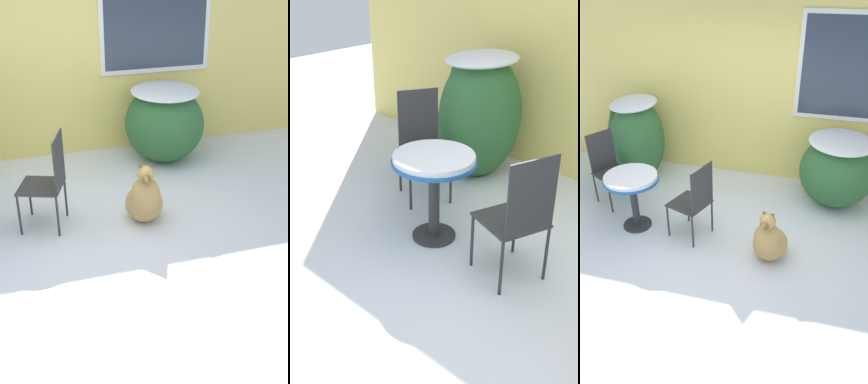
# 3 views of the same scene
# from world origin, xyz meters

# --- Properties ---
(ground_plane) EXTENTS (16.00, 16.00, 0.00)m
(ground_plane) POSITION_xyz_m (0.00, 0.00, 0.00)
(ground_plane) COLOR silver
(shrub_left) EXTENTS (0.76, 0.97, 1.29)m
(shrub_left) POSITION_xyz_m (-1.63, 1.59, 0.68)
(shrub_left) COLOR #2D6033
(shrub_left) RESTS_ON ground_plane
(evergreen_bush) EXTENTS (0.70, 0.70, 1.20)m
(evergreen_bush) POSITION_xyz_m (-2.04, 1.67, 0.60)
(evergreen_bush) COLOR #2D6033
(evergreen_bush) RESTS_ON ground_plane
(patio_table) EXTENTS (0.68, 0.68, 0.76)m
(patio_table) POSITION_xyz_m (-1.12, 0.36, 0.62)
(patio_table) COLOR #2D2D30
(patio_table) RESTS_ON ground_plane
(patio_chair_near_table) EXTENTS (0.58, 0.58, 1.02)m
(patio_chair_near_table) POSITION_xyz_m (-1.75, 0.85, 0.55)
(patio_chair_near_table) COLOR #2D2D30
(patio_chair_near_table) RESTS_ON ground_plane
(patio_chair_far_side) EXTENTS (0.55, 0.55, 1.02)m
(patio_chair_far_side) POSITION_xyz_m (-0.30, 0.34, 0.55)
(patio_chair_far_side) COLOR #2D2D30
(patio_chair_far_side) RESTS_ON ground_plane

